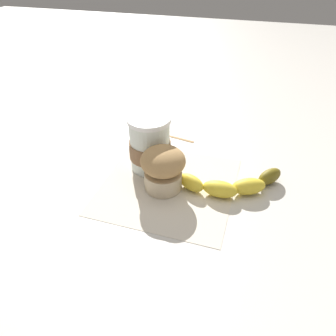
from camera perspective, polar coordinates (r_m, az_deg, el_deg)
The scene contains 6 objects.
ground_plane at distance 0.68m, azimuth 0.00°, elevation -3.09°, with size 3.00×3.00×0.00m, color beige.
paper_napkin at distance 0.68m, azimuth 0.00°, elevation -3.05°, with size 0.27×0.27×0.00m, color beige.
coffee_cup at distance 0.70m, azimuth -3.19°, elevation 4.15°, with size 0.09×0.09×0.12m.
muffin at distance 0.64m, azimuth -0.87°, elevation 0.10°, with size 0.09×0.09×0.09m.
banana at distance 0.67m, azimuth 11.22°, elevation -2.84°, with size 0.21×0.12×0.03m.
wooden_stirrer at distance 0.84m, azimuth 1.01°, elevation 5.43°, with size 0.11×0.01×0.00m, color #9E7547.
Camera 1 is at (0.13, -0.50, 0.44)m, focal length 35.00 mm.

